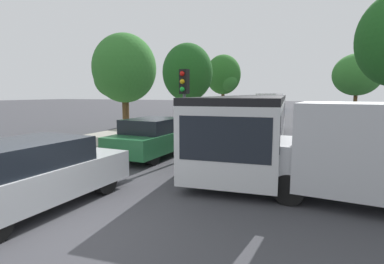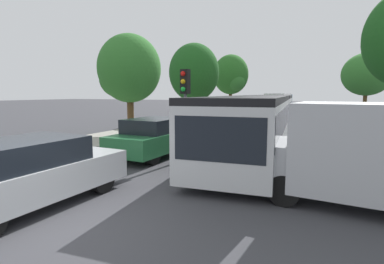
% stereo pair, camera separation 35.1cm
% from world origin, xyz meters
% --- Properties ---
extents(ground_plane, '(200.00, 200.00, 0.00)m').
position_xyz_m(ground_plane, '(0.00, 0.00, 0.00)').
color(ground_plane, '#3D3D42').
extents(kerb_strip_left, '(3.20, 52.33, 0.14)m').
position_xyz_m(kerb_strip_left, '(-6.62, 21.16, 0.07)').
color(kerb_strip_left, '#9E998E').
rests_on(kerb_strip_left, ground).
extents(articulated_bus, '(3.64, 16.38, 2.41)m').
position_xyz_m(articulated_bus, '(1.57, 10.63, 1.39)').
color(articulated_bus, silver).
rests_on(articulated_bus, ground).
extents(city_bus_rear, '(2.66, 11.64, 2.50)m').
position_xyz_m(city_bus_rear, '(-1.81, 42.33, 1.45)').
color(city_bus_rear, teal).
rests_on(city_bus_rear, ground).
extents(queued_car_silver, '(2.06, 4.48, 1.53)m').
position_xyz_m(queued_car_silver, '(-1.60, 0.67, 0.77)').
color(queued_car_silver, '#B7BABF').
rests_on(queued_car_silver, ground).
extents(queued_car_green, '(2.07, 4.48, 1.53)m').
position_xyz_m(queued_car_green, '(-1.85, 6.56, 0.78)').
color(queued_car_green, '#236638').
rests_on(queued_car_green, ground).
extents(queued_car_white, '(2.00, 4.34, 1.48)m').
position_xyz_m(queued_car_white, '(-2.04, 11.93, 0.75)').
color(queued_car_white, white).
rests_on(queued_car_white, ground).
extents(queued_car_red, '(1.82, 3.96, 1.35)m').
position_xyz_m(queued_car_red, '(-1.76, 18.08, 0.68)').
color(queued_car_red, '#B21E19').
rests_on(queued_car_red, ground).
extents(queued_car_navy, '(1.84, 3.99, 1.36)m').
position_xyz_m(queued_car_navy, '(-1.65, 23.84, 0.69)').
color(queued_car_navy, navy).
rests_on(queued_car_navy, ground).
extents(queued_car_black, '(2.07, 4.48, 1.53)m').
position_xyz_m(queued_car_black, '(-1.57, 29.96, 0.78)').
color(queued_car_black, black).
rests_on(queued_car_black, ground).
extents(white_van, '(5.17, 2.43, 2.31)m').
position_xyz_m(white_van, '(5.53, 3.65, 1.24)').
color(white_van, '#B7BABF').
rests_on(white_van, ground).
extents(traffic_light, '(0.35, 0.38, 3.40)m').
position_xyz_m(traffic_light, '(-0.43, 6.35, 2.50)').
color(traffic_light, '#56595E').
rests_on(traffic_light, ground).
extents(tree_left_mid, '(3.63, 3.63, 5.91)m').
position_xyz_m(tree_left_mid, '(-6.20, 10.82, 3.84)').
color(tree_left_mid, '#51381E').
rests_on(tree_left_mid, ground).
extents(tree_left_far, '(4.41, 4.41, 6.88)m').
position_xyz_m(tree_left_far, '(-6.36, 20.82, 4.21)').
color(tree_left_far, '#51381E').
rests_on(tree_left_far, ground).
extents(tree_left_distant, '(4.04, 4.04, 6.95)m').
position_xyz_m(tree_left_distant, '(-5.65, 30.01, 4.55)').
color(tree_left_distant, '#51381E').
rests_on(tree_left_distant, ground).
extents(tree_right_far, '(4.10, 4.10, 6.02)m').
position_xyz_m(tree_right_far, '(7.55, 26.42, 4.16)').
color(tree_right_far, '#51381E').
rests_on(tree_right_far, ground).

